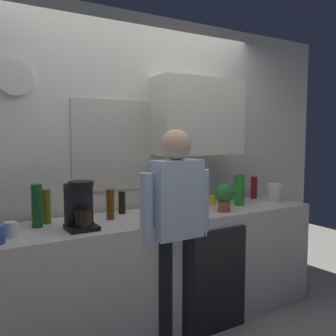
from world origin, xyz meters
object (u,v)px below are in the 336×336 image
Objects in this scene: bottle_clear_soda at (239,190)px; bottle_green_wine at (37,206)px; potted_plant at (224,196)px; bottle_red_vinegar at (254,188)px; bottle_olive_oil at (46,206)px; person_at_sink at (176,219)px; storage_canister at (275,193)px; bottle_amber_beer at (110,204)px; bottle_dark_sauce at (122,203)px; coffee_maker at (80,208)px; cup_yellow_cup at (211,200)px; dish_soap at (230,192)px; cup_white_mug at (11,230)px.

bottle_green_wine is at bearing 175.93° from bottle_clear_soda.
potted_plant is at bearing -10.30° from bottle_green_wine.
bottle_red_vinegar is (0.37, 0.20, -0.03)m from bottle_clear_soda.
person_at_sink is at bearing -30.47° from bottle_olive_oil.
storage_canister is (2.16, -0.16, -0.06)m from bottle_green_wine.
bottle_green_wine is at bearing 175.40° from bottle_amber_beer.
bottle_green_wine is (-0.68, -0.10, 0.06)m from bottle_dark_sauce.
bottle_amber_beer is 1.35× the size of storage_canister.
bottle_red_vinegar is 0.96× the size of bottle_amber_beer.
bottle_green_wine is 0.19× the size of person_at_sink.
coffee_maker is 3.88× the size of cup_yellow_cup.
potted_plant is 1.28× the size of dish_soap.
bottle_clear_soda is 1.67m from bottle_olive_oil.
bottle_red_vinegar is (2.03, 0.00, -0.02)m from bottle_olive_oil.
dish_soap is at bearing 1.60° from bottle_dark_sauce.
dish_soap is at bearing 136.84° from storage_canister.
dish_soap is at bearing 4.21° from bottle_green_wine.
bottle_green_wine is 1.76× the size of storage_canister.
potted_plant reaches higher than storage_canister.
potted_plant is (0.76, -0.37, 0.04)m from bottle_dark_sauce.
bottle_amber_beer and potted_plant have the same top height.
cup_yellow_cup is at bearing 145.47° from bottle_clear_soda.
bottle_dark_sauce is 1.06× the size of storage_canister.
cup_white_mug is at bearing 176.68° from potted_plant.
bottle_olive_oil is at bearing 41.25° from cup_white_mug.
coffee_maker reaches higher than bottle_dark_sauce.
bottle_olive_oil reaches higher than bottle_amber_beer.
cup_white_mug is 0.41× the size of potted_plant.
potted_plant is (1.45, -0.26, -0.02)m from bottle_green_wine.
person_at_sink is at bearing -12.16° from cup_white_mug.
bottle_green_wine is (-0.08, -0.07, 0.02)m from bottle_olive_oil.
bottle_red_vinegar is 1.22× the size of dish_soap.
person_at_sink is (-1.28, -0.24, -0.06)m from storage_canister.
bottle_dark_sauce is 0.78× the size of bottle_amber_beer.
coffee_maker is 1.21m from potted_plant.
bottle_olive_oil reaches higher than potted_plant.
bottle_red_vinegar is at bearing 5.34° from cup_yellow_cup.
coffee_maker is 1.92m from storage_canister.
storage_canister is at bearing -4.31° from bottle_clear_soda.
bottle_olive_oil is at bearing -179.98° from bottle_red_vinegar.
coffee_maker reaches higher than dish_soap.
person_at_sink reaches higher than cup_white_mug.
person_at_sink reaches higher than bottle_olive_oil.
bottle_green_wine is at bearing -175.79° from dish_soap.
bottle_olive_oil is 0.83× the size of bottle_green_wine.
bottle_dark_sauce is at bearing 170.08° from storage_canister.
storage_canister is at bearing 1.25° from coffee_maker.
coffee_maker is at bearing -177.17° from bottle_clear_soda.
bottle_amber_beer is 1.00× the size of potted_plant.
coffee_maker is 0.45m from cup_white_mug.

